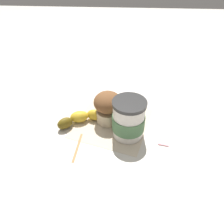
# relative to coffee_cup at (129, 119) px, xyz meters

# --- Properties ---
(ground_plane) EXTENTS (3.00, 3.00, 0.00)m
(ground_plane) POSITION_rel_coffee_cup_xyz_m (0.05, -0.05, -0.06)
(ground_plane) COLOR beige
(paper_napkin) EXTENTS (0.28, 0.28, 0.00)m
(paper_napkin) POSITION_rel_coffee_cup_xyz_m (0.05, -0.05, -0.06)
(paper_napkin) COLOR beige
(paper_napkin) RESTS_ON ground_plane
(coffee_cup) EXTENTS (0.10, 0.10, 0.12)m
(coffee_cup) POSITION_rel_coffee_cup_xyz_m (0.00, 0.00, 0.00)
(coffee_cup) COLOR silver
(coffee_cup) RESTS_ON paper_napkin
(muffin) EXTENTS (0.09, 0.09, 0.11)m
(muffin) POSITION_rel_coffee_cup_xyz_m (0.07, -0.06, 0.00)
(muffin) COLOR beige
(muffin) RESTS_ON paper_napkin
(banana) EXTENTS (0.14, 0.09, 0.04)m
(banana) POSITION_rel_coffee_cup_xyz_m (0.15, -0.04, -0.04)
(banana) COLOR gold
(banana) RESTS_ON paper_napkin
(sugar_packet) EXTENTS (0.04, 0.06, 0.01)m
(sugar_packet) POSITION_rel_coffee_cup_xyz_m (-0.11, 0.02, -0.05)
(sugar_packet) COLOR pink
(sugar_packet) RESTS_ON ground_plane
(wooden_stirrer) EXTENTS (0.01, 0.11, 0.00)m
(wooden_stirrer) POSITION_rel_coffee_cup_xyz_m (0.14, 0.07, -0.06)
(wooden_stirrer) COLOR #9E7547
(wooden_stirrer) RESTS_ON ground_plane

